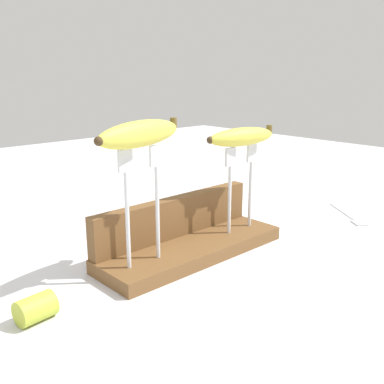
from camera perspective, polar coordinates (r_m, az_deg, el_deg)
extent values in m
plane|color=silver|center=(0.87, 0.00, -7.99)|extent=(3.00, 3.00, 0.00)
cube|color=brown|center=(0.87, 0.00, -7.21)|extent=(0.39, 0.13, 0.03)
cube|color=brown|center=(0.89, -2.22, -3.17)|extent=(0.38, 0.03, 0.08)
cylinder|color=silver|center=(0.74, -8.21, -3.69)|extent=(0.01, 0.01, 0.16)
cube|color=silver|center=(0.71, -8.52, 3.95)|extent=(0.03, 0.01, 0.04)
cylinder|color=silver|center=(0.77, -4.42, -2.69)|extent=(0.01, 0.01, 0.16)
cube|color=silver|center=(0.75, -4.58, 4.62)|extent=(0.03, 0.01, 0.04)
cylinder|color=silver|center=(0.90, 4.79, -1.01)|extent=(0.01, 0.01, 0.14)
cube|color=silver|center=(0.88, 4.92, 4.47)|extent=(0.03, 0.01, 0.04)
cylinder|color=silver|center=(0.94, 7.42, -0.26)|extent=(0.01, 0.01, 0.14)
cube|color=silver|center=(0.92, 7.60, 4.95)|extent=(0.03, 0.01, 0.04)
ellipsoid|color=#DBD147|center=(0.72, -6.59, 7.37)|extent=(0.20, 0.08, 0.04)
cylinder|color=brown|center=(0.79, -2.38, 8.81)|extent=(0.01, 0.01, 0.02)
sphere|color=#3F2D19|center=(0.65, -11.81, 6.34)|extent=(0.01, 0.01, 0.01)
ellipsoid|color=#DBD147|center=(0.89, 6.36, 7.00)|extent=(0.17, 0.06, 0.04)
cylinder|color=brown|center=(0.94, 9.81, 7.86)|extent=(0.01, 0.01, 0.02)
sphere|color=#3F2D19|center=(0.84, 2.43, 6.60)|extent=(0.01, 0.01, 0.01)
cylinder|color=silver|center=(1.19, 18.61, -2.32)|extent=(0.09, 0.12, 0.01)
cube|color=silver|center=(1.11, 20.52, -3.64)|extent=(0.04, 0.04, 0.01)
cylinder|color=#B2C138|center=(0.69, -19.29, -13.81)|extent=(0.06, 0.04, 0.04)
cylinder|color=beige|center=(0.70, -17.39, -13.14)|extent=(0.01, 0.03, 0.03)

